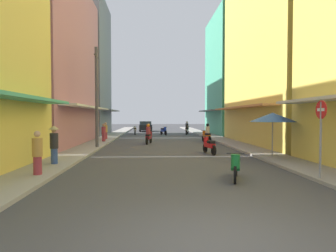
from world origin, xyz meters
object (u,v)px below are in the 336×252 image
(pedestrian_crossing, at_px, (104,133))
(vendor_umbrella, at_px, (273,117))
(motorbike_maroon, at_px, (149,135))
(parked_car, at_px, (145,126))
(motorbike_blue, at_px, (164,131))
(pedestrian_far, at_px, (106,131))
(motorbike_red, at_px, (209,145))
(pedestrian_foreground, at_px, (54,144))
(motorbike_orange, at_px, (207,134))
(street_sign_no_entry, at_px, (321,129))
(motorbike_white, at_px, (187,129))
(motorbike_green, at_px, (236,165))
(utility_pole, at_px, (97,97))
(motorbike_silver, at_px, (135,130))
(pedestrian_midway, at_px, (37,155))

(pedestrian_crossing, height_order, vendor_umbrella, vendor_umbrella)
(motorbike_maroon, distance_m, parked_car, 18.59)
(motorbike_blue, xyz_separation_m, pedestrian_far, (-5.47, -7.10, 0.30))
(motorbike_red, distance_m, pedestrian_foreground, 8.29)
(motorbike_orange, relative_size, motorbike_blue, 1.03)
(pedestrian_far, height_order, street_sign_no_entry, street_sign_no_entry)
(motorbike_white, bearing_deg, pedestrian_foreground, -111.56)
(motorbike_blue, distance_m, pedestrian_crossing, 10.85)
(motorbike_orange, height_order, pedestrian_far, pedestrian_far)
(motorbike_green, height_order, vendor_umbrella, vendor_umbrella)
(motorbike_orange, bearing_deg, motorbike_maroon, -168.12)
(utility_pole, relative_size, street_sign_no_entry, 2.51)
(motorbike_blue, distance_m, street_sign_no_entry, 24.25)
(motorbike_maroon, distance_m, pedestrian_far, 5.24)
(motorbike_silver, relative_size, pedestrian_midway, 1.11)
(motorbike_orange, relative_size, parked_car, 0.42)
(vendor_umbrella, distance_m, utility_pole, 10.95)
(parked_car, relative_size, utility_pole, 0.63)
(motorbike_green, distance_m, street_sign_no_entry, 2.95)
(motorbike_orange, height_order, motorbike_silver, motorbike_orange)
(parked_car, bearing_deg, motorbike_maroon, -87.80)
(pedestrian_far, bearing_deg, parked_car, 78.16)
(motorbike_red, height_order, pedestrian_crossing, pedestrian_crossing)
(motorbike_red, bearing_deg, utility_pole, 157.16)
(parked_car, bearing_deg, vendor_umbrella, -75.66)
(pedestrian_foreground, xyz_separation_m, street_sign_no_entry, (9.61, -3.41, 0.74))
(motorbike_orange, bearing_deg, vendor_umbrella, -81.19)
(pedestrian_foreground, bearing_deg, pedestrian_crossing, 88.69)
(motorbike_blue, bearing_deg, utility_pole, -109.70)
(motorbike_maroon, distance_m, pedestrian_foreground, 10.57)
(motorbike_red, relative_size, pedestrian_midway, 1.10)
(motorbike_orange, bearing_deg, pedestrian_crossing, 179.02)
(motorbike_orange, distance_m, pedestrian_crossing, 8.38)
(motorbike_blue, relative_size, motorbike_green, 0.99)
(motorbike_white, distance_m, motorbike_green, 23.91)
(motorbike_blue, height_order, pedestrian_far, pedestrian_far)
(pedestrian_far, distance_m, street_sign_no_entry, 19.33)
(motorbike_orange, height_order, street_sign_no_entry, street_sign_no_entry)
(vendor_umbrella, bearing_deg, motorbike_white, 95.35)
(motorbike_maroon, distance_m, pedestrian_crossing, 3.82)
(pedestrian_midway, distance_m, utility_pole, 9.27)
(pedestrian_foreground, bearing_deg, pedestrian_midway, -85.04)
(motorbike_blue, distance_m, motorbike_green, 23.46)
(pedestrian_midway, distance_m, pedestrian_foreground, 2.30)
(motorbike_orange, relative_size, vendor_umbrella, 0.77)
(vendor_umbrella, bearing_deg, pedestrian_midway, -159.52)
(motorbike_red, bearing_deg, vendor_umbrella, -40.69)
(motorbike_red, xyz_separation_m, pedestrian_far, (-7.36, 9.63, 0.30))
(motorbike_green, relative_size, utility_pole, 0.26)
(pedestrian_far, bearing_deg, street_sign_no_entry, -60.26)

